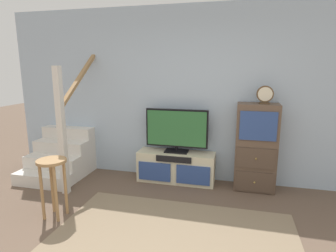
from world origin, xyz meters
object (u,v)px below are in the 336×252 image
at_px(media_console, 176,167).
at_px(desk_clock, 265,95).
at_px(television, 177,130).
at_px(bar_stool_near, 53,175).
at_px(side_cabinet, 256,148).

bearing_deg(media_console, desk_clock, -0.22).
distance_m(media_console, television, 0.60).
xyz_separation_m(television, bar_stool_near, (-1.18, -1.43, -0.30)).
bearing_deg(television, bar_stool_near, -129.74).
height_order(television, bar_stool_near, television).
height_order(side_cabinet, bar_stool_near, side_cabinet).
bearing_deg(television, media_console, -90.00).
distance_m(media_console, desk_clock, 1.71).
bearing_deg(desk_clock, bar_stool_near, -150.20).
bearing_deg(side_cabinet, desk_clock, -11.53).
bearing_deg(television, desk_clock, -1.31).
relative_size(side_cabinet, bar_stool_near, 1.77).
xyz_separation_m(television, side_cabinet, (1.18, -0.01, -0.20)).
bearing_deg(side_cabinet, television, 179.33).
bearing_deg(bar_stool_near, media_console, 49.79).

